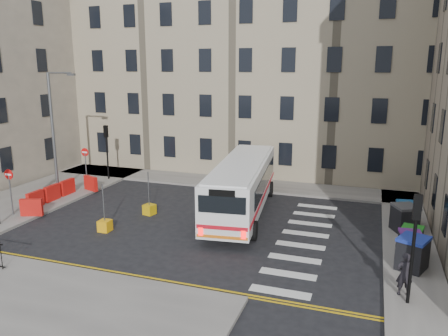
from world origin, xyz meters
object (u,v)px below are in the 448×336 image
Objects in this scene: bus at (242,184)px; wheelie_bin_d at (405,218)px; streetlamp at (53,132)px; wheelie_bin_b at (410,245)px; bollard_yellow at (149,209)px; bollard_chevron at (105,226)px; wheelie_bin_e at (407,213)px; pedestrian at (404,274)px; wheelie_bin_a at (413,253)px; wheelie_bin_c at (411,239)px.

wheelie_bin_d is (8.94, -0.40, -0.93)m from bus.
bus is at bearing 2.20° from streetlamp.
wheelie_bin_d is at bearing 83.98° from wheelie_bin_b.
wheelie_bin_d is 2.69× the size of bollard_yellow.
streetlamp is 9.23m from bollard_chevron.
wheelie_bin_e is at bearing 3.03° from streetlamp.
bollard_chevron is (6.85, -4.68, -4.04)m from streetlamp.
wheelie_bin_b reaches higher than bollard_chevron.
bus is 6.86× the size of pedestrian.
wheelie_bin_b is 1.97× the size of bollard_yellow.
bollard_yellow is (-14.13, 2.97, -0.56)m from wheelie_bin_a.
wheelie_bin_a is (21.91, -4.47, -3.48)m from streetlamp.
streetlamp reaches higher than wheelie_bin_d.
wheelie_bin_e is at bearing 81.73° from wheelie_bin_b.
wheelie_bin_c is (0.09, 1.93, -0.12)m from wheelie_bin_a.
streetlamp is at bearing -173.39° from wheelie_bin_c.
wheelie_bin_c is (9.10, -3.04, -1.05)m from bus.
wheelie_bin_c is (0.11, 0.71, -0.01)m from wheelie_bin_b.
wheelie_bin_b is at bearing -29.72° from bus.
wheelie_bin_e reaches higher than bollard_yellow.
wheelie_bin_d is at bearing 113.76° from wheelie_bin_a.
wheelie_bin_a reaches higher than wheelie_bin_d.
streetlamp is at bearing 174.50° from wheelie_bin_e.
wheelie_bin_c is at bearing 110.24° from wheelie_bin_a.
wheelie_bin_b is at bearing -99.84° from wheelie_bin_e.
streetlamp is 13.16m from bus.
wheelie_bin_a reaches higher than wheelie_bin_b.
pedestrian is (8.56, -7.45, -0.79)m from bus.
wheelie_bin_c is at bearing -6.59° from streetlamp.
wheelie_bin_d reaches higher than bollard_yellow.
wheelie_bin_e is at bearing -105.29° from pedestrian.
bollard_chevron is at bearing -146.54° from bus.
bollard_chevron is at bearing -34.33° from streetlamp.
streetlamp is 22.80m from pedestrian.
streetlamp reaches higher than bollard_chevron.
bollard_chevron is at bearing -167.43° from wheelie_bin_e.
streetlamp is 5.04× the size of wheelie_bin_d.
wheelie_bin_b is 15.11m from bollard_chevron.
bollard_yellow is (-5.12, -2.00, -1.48)m from bus.
wheelie_bin_c is at bearing 8.04° from bollard_chevron.
pedestrian is 14.79m from bollard_chevron.
wheelie_bin_a is 2.68× the size of bollard_yellow.
wheelie_bin_b is 14.23m from bollard_yellow.
streetlamp reaches higher than pedestrian.
wheelie_bin_e is at bearing 111.99° from wheelie_bin_a.
pedestrian is at bearing -103.71° from wheelie_bin_b.
wheelie_bin_d is at bearing -9.65° from bus.
wheelie_bin_c reaches higher than bollard_chevron.
wheelie_bin_e is (0.08, 5.63, -0.07)m from wheelie_bin_a.
wheelie_bin_d is at bearing 6.51° from bollard_yellow.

